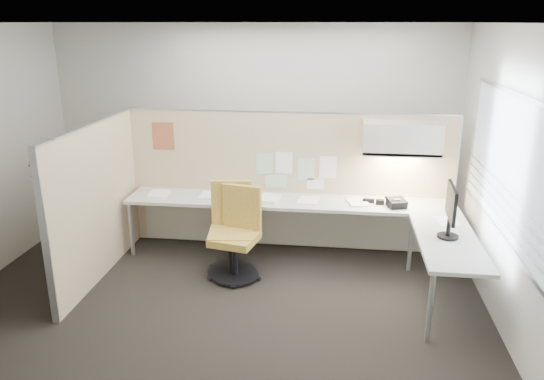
# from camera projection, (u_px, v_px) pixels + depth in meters

# --- Properties ---
(floor) EXTENTS (5.50, 4.50, 0.01)m
(floor) POSITION_uv_depth(u_px,v_px,m) (220.00, 302.00, 5.56)
(floor) COLOR black
(floor) RESTS_ON ground
(ceiling) EXTENTS (5.50, 4.50, 0.01)m
(ceiling) POSITION_uv_depth(u_px,v_px,m) (211.00, 22.00, 4.71)
(ceiling) COLOR white
(ceiling) RESTS_ON wall_back
(wall_back) EXTENTS (5.50, 0.02, 2.80)m
(wall_back) POSITION_uv_depth(u_px,v_px,m) (253.00, 129.00, 7.26)
(wall_back) COLOR beige
(wall_back) RESTS_ON ground
(wall_front) EXTENTS (5.50, 0.02, 2.80)m
(wall_front) POSITION_uv_depth(u_px,v_px,m) (126.00, 282.00, 3.01)
(wall_front) COLOR beige
(wall_front) RESTS_ON ground
(wall_right) EXTENTS (0.02, 4.50, 2.80)m
(wall_right) POSITION_uv_depth(u_px,v_px,m) (512.00, 185.00, 4.80)
(wall_right) COLOR beige
(wall_right) RESTS_ON ground
(window_pane) EXTENTS (0.01, 2.80, 1.30)m
(window_pane) POSITION_uv_depth(u_px,v_px,m) (512.00, 169.00, 4.76)
(window_pane) COLOR #959FAE
(window_pane) RESTS_ON wall_right
(partition_back) EXTENTS (4.10, 0.06, 1.75)m
(partition_back) POSITION_uv_depth(u_px,v_px,m) (288.00, 181.00, 6.74)
(partition_back) COLOR #D1B890
(partition_back) RESTS_ON floor
(partition_left) EXTENTS (0.06, 2.20, 1.75)m
(partition_left) POSITION_uv_depth(u_px,v_px,m) (97.00, 202.00, 5.95)
(partition_left) COLOR #D1B890
(partition_left) RESTS_ON floor
(desk) EXTENTS (4.00, 2.07, 0.73)m
(desk) POSITION_uv_depth(u_px,v_px,m) (316.00, 215.00, 6.33)
(desk) COLOR beige
(desk) RESTS_ON floor
(overhead_bin) EXTENTS (0.90, 0.36, 0.38)m
(overhead_bin) POSITION_uv_depth(u_px,v_px,m) (402.00, 138.00, 6.19)
(overhead_bin) COLOR beige
(overhead_bin) RESTS_ON partition_back
(task_light_strip) EXTENTS (0.60, 0.06, 0.02)m
(task_light_strip) POSITION_uv_depth(u_px,v_px,m) (400.00, 156.00, 6.25)
(task_light_strip) COLOR #FFEABF
(task_light_strip) RESTS_ON overhead_bin
(pinned_papers) EXTENTS (1.01, 0.00, 0.47)m
(pinned_papers) POSITION_uv_depth(u_px,v_px,m) (294.00, 170.00, 6.65)
(pinned_papers) COLOR #8CBF8C
(pinned_papers) RESTS_ON partition_back
(poster) EXTENTS (0.28, 0.00, 0.35)m
(poster) POSITION_uv_depth(u_px,v_px,m) (163.00, 136.00, 6.74)
(poster) COLOR orange
(poster) RESTS_ON partition_back
(chair_left) EXTENTS (0.57, 0.59, 1.03)m
(chair_left) POSITION_uv_depth(u_px,v_px,m) (237.00, 236.00, 6.02)
(chair_left) COLOR black
(chair_left) RESTS_ON floor
(chair_right) EXTENTS (0.56, 0.57, 1.05)m
(chair_right) POSITION_uv_depth(u_px,v_px,m) (231.00, 232.00, 6.10)
(chair_right) COLOR black
(chair_right) RESTS_ON floor
(monitor) EXTENTS (0.21, 0.51, 0.54)m
(monitor) POSITION_uv_depth(u_px,v_px,m) (451.00, 208.00, 5.25)
(monitor) COLOR black
(monitor) RESTS_ON desk
(phone) EXTENTS (0.26, 0.25, 0.12)m
(phone) POSITION_uv_depth(u_px,v_px,m) (396.00, 203.00, 6.21)
(phone) COLOR black
(phone) RESTS_ON desk
(stapler) EXTENTS (0.14, 0.05, 0.05)m
(stapler) POSITION_uv_depth(u_px,v_px,m) (368.00, 201.00, 6.37)
(stapler) COLOR black
(stapler) RESTS_ON desk
(tape_dispenser) EXTENTS (0.10, 0.07, 0.06)m
(tape_dispenser) POSITION_uv_depth(u_px,v_px,m) (380.00, 202.00, 6.31)
(tape_dispenser) COLOR black
(tape_dispenser) RESTS_ON desk
(coat_hook) EXTENTS (0.18, 0.48, 1.43)m
(coat_hook) POSITION_uv_depth(u_px,v_px,m) (45.00, 177.00, 5.02)
(coat_hook) COLOR silver
(coat_hook) RESTS_ON partition_left
(paper_stack_0) EXTENTS (0.25, 0.31, 0.03)m
(paper_stack_0) POSITION_uv_depth(u_px,v_px,m) (159.00, 194.00, 6.64)
(paper_stack_0) COLOR white
(paper_stack_0) RESTS_ON desk
(paper_stack_1) EXTENTS (0.23, 0.30, 0.02)m
(paper_stack_1) POSITION_uv_depth(u_px,v_px,m) (209.00, 195.00, 6.61)
(paper_stack_1) COLOR white
(paper_stack_1) RESTS_ON desk
(paper_stack_2) EXTENTS (0.26, 0.32, 0.05)m
(paper_stack_2) POSITION_uv_depth(u_px,v_px,m) (269.00, 199.00, 6.44)
(paper_stack_2) COLOR white
(paper_stack_2) RESTS_ON desk
(paper_stack_3) EXTENTS (0.26, 0.32, 0.02)m
(paper_stack_3) POSITION_uv_depth(u_px,v_px,m) (308.00, 200.00, 6.44)
(paper_stack_3) COLOR white
(paper_stack_3) RESTS_ON desk
(paper_stack_4) EXTENTS (0.29, 0.35, 0.02)m
(paper_stack_4) POSITION_uv_depth(u_px,v_px,m) (358.00, 202.00, 6.35)
(paper_stack_4) COLOR white
(paper_stack_4) RESTS_ON desk
(paper_stack_5) EXTENTS (0.27, 0.33, 0.02)m
(paper_stack_5) POSITION_uv_depth(u_px,v_px,m) (447.00, 222.00, 5.74)
(paper_stack_5) COLOR white
(paper_stack_5) RESTS_ON desk
(paper_stack_6) EXTENTS (0.31, 0.36, 0.03)m
(paper_stack_6) POSITION_uv_depth(u_px,v_px,m) (231.00, 197.00, 6.55)
(paper_stack_6) COLOR white
(paper_stack_6) RESTS_ON desk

